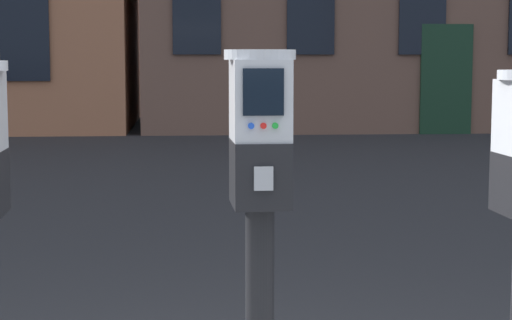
% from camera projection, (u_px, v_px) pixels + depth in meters
% --- Properties ---
extents(parking_meter_twin_adjacent, '(0.22, 0.25, 1.33)m').
position_uv_depth(parking_meter_twin_adjacent, '(259.00, 186.00, 2.73)').
color(parking_meter_twin_adjacent, black).
rests_on(parking_meter_twin_adjacent, sidewalk_slab).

